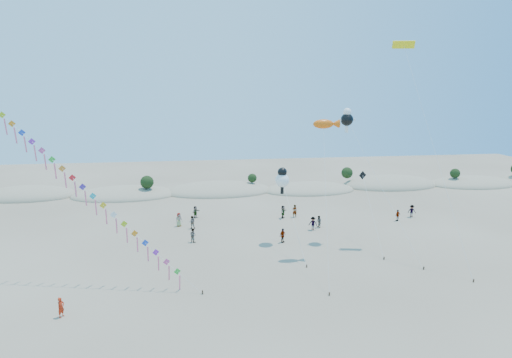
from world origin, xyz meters
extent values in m
plane|color=#796954|center=(0.00, 0.00, 0.00)|extent=(160.00, 160.00, 0.00)
ellipsoid|color=gray|center=(-32.00, 46.00, 0.00)|extent=(16.00, 8.80, 3.60)
ellipsoid|color=#203B15|center=(-32.00, 46.00, 0.99)|extent=(12.80, 5.76, 0.64)
ellipsoid|color=gray|center=(-16.00, 44.60, 0.00)|extent=(17.60, 9.68, 3.00)
ellipsoid|color=#203B15|center=(-16.00, 44.60, 0.83)|extent=(14.08, 6.34, 0.70)
ellipsoid|color=gray|center=(0.00, 45.30, 0.00)|extent=(19.00, 10.45, 3.40)
ellipsoid|color=#203B15|center=(0.00, 45.30, 0.94)|extent=(15.20, 6.84, 0.76)
ellipsoid|color=gray|center=(16.00, 43.90, 0.00)|extent=(16.40, 9.02, 2.80)
ellipsoid|color=#203B15|center=(16.00, 43.90, 0.77)|extent=(13.12, 5.90, 0.66)
ellipsoid|color=gray|center=(32.00, 45.70, 0.00)|extent=(18.00, 9.90, 3.80)
ellipsoid|color=#203B15|center=(32.00, 45.70, 1.04)|extent=(14.40, 6.48, 0.72)
ellipsoid|color=gray|center=(48.00, 44.50, 0.00)|extent=(16.80, 9.24, 3.00)
ellipsoid|color=#203B15|center=(48.00, 44.50, 0.83)|extent=(13.44, 6.05, 0.67)
sphere|color=black|center=(-12.00, 43.40, 2.48)|extent=(2.20, 2.20, 2.20)
sphere|color=black|center=(6.00, 45.40, 2.24)|extent=(1.60, 1.60, 1.60)
sphere|color=black|center=(24.00, 46.80, 2.44)|extent=(2.10, 2.10, 2.10)
sphere|color=black|center=(44.00, 44.10, 2.32)|extent=(1.80, 1.80, 1.80)
cube|color=#3F2D1E|center=(-3.46, 6.89, 0.17)|extent=(0.12, 0.12, 0.35)
cylinder|color=silver|center=(-15.66, 12.15, 10.45)|extent=(24.43, 10.55, 20.91)
cube|color=green|center=(-5.63, 7.82, 1.85)|extent=(1.22, 0.48, 1.28)
cube|color=pink|center=(-5.45, 7.87, 0.75)|extent=(0.19, 0.45, 1.55)
cube|color=#EC4A91|center=(-6.55, 8.22, 2.65)|extent=(1.22, 0.48, 1.28)
cube|color=pink|center=(-6.37, 8.27, 1.55)|extent=(0.19, 0.45, 1.55)
cube|color=purple|center=(-7.48, 8.62, 3.44)|extent=(1.22, 0.48, 1.28)
cube|color=pink|center=(-7.30, 8.67, 2.34)|extent=(0.19, 0.45, 1.55)
cube|color=blue|center=(-8.41, 9.02, 4.23)|extent=(1.22, 0.48, 1.28)
cube|color=pink|center=(-8.23, 9.07, 3.13)|extent=(0.19, 0.45, 1.55)
cube|color=orange|center=(-9.33, 9.42, 5.03)|extent=(1.22, 0.48, 1.28)
cube|color=pink|center=(-9.15, 9.47, 3.93)|extent=(0.19, 0.45, 1.55)
cube|color=#AEC617|center=(-10.26, 9.82, 5.82)|extent=(1.22, 0.48, 1.28)
cube|color=pink|center=(-10.08, 9.87, 4.72)|extent=(0.19, 0.45, 1.55)
cube|color=white|center=(-11.19, 10.22, 6.61)|extent=(1.22, 0.48, 1.28)
cube|color=pink|center=(-11.01, 10.27, 5.51)|extent=(0.19, 0.45, 1.55)
cube|color=yellow|center=(-12.11, 10.62, 7.41)|extent=(1.22, 0.48, 1.28)
cube|color=pink|center=(-11.93, 10.67, 6.31)|extent=(0.19, 0.45, 1.55)
cube|color=#17A1AE|center=(-13.04, 11.02, 8.20)|extent=(1.22, 0.48, 1.28)
cube|color=pink|center=(-12.86, 11.07, 7.10)|extent=(0.19, 0.45, 1.55)
cube|color=#472597|center=(-13.97, 11.41, 8.99)|extent=(1.22, 0.48, 1.28)
cube|color=pink|center=(-13.79, 11.46, 7.89)|extent=(0.19, 0.45, 1.55)
cube|color=red|center=(-14.89, 11.81, 9.79)|extent=(1.22, 0.48, 1.28)
cube|color=pink|center=(-14.71, 11.86, 8.69)|extent=(0.19, 0.45, 1.55)
cube|color=orange|center=(-15.82, 12.21, 10.58)|extent=(1.22, 0.48, 1.28)
cube|color=pink|center=(-15.64, 12.26, 9.48)|extent=(0.19, 0.45, 1.55)
cube|color=green|center=(-16.75, 12.61, 11.37)|extent=(1.22, 0.48, 1.28)
cube|color=pink|center=(-16.57, 12.66, 10.27)|extent=(0.19, 0.45, 1.55)
cube|color=#EC4A91|center=(-17.67, 13.01, 12.17)|extent=(1.22, 0.48, 1.28)
cube|color=pink|center=(-17.49, 13.06, 11.07)|extent=(0.19, 0.45, 1.55)
cube|color=purple|center=(-18.60, 13.41, 12.96)|extent=(1.22, 0.48, 1.28)
cube|color=pink|center=(-18.42, 13.46, 11.86)|extent=(0.19, 0.45, 1.55)
cube|color=blue|center=(-19.53, 13.81, 13.75)|extent=(1.22, 0.48, 1.28)
cube|color=pink|center=(-19.35, 13.86, 12.65)|extent=(0.19, 0.45, 1.55)
cube|color=orange|center=(-20.45, 14.21, 14.55)|extent=(1.22, 0.48, 1.28)
cube|color=pink|center=(-20.27, 14.26, 13.45)|extent=(0.19, 0.45, 1.55)
cube|color=#AEC617|center=(-21.38, 14.61, 15.34)|extent=(1.22, 0.48, 1.28)
cube|color=pink|center=(-21.20, 14.66, 14.24)|extent=(0.19, 0.45, 1.55)
cube|color=#3F2D1E|center=(7.52, 5.08, 0.15)|extent=(0.10, 0.10, 0.30)
cylinder|color=silver|center=(8.53, 10.13, 7.06)|extent=(2.06, 10.13, 14.13)
ellipsoid|color=#F05B0C|center=(9.55, 15.19, 14.12)|extent=(2.22, 0.98, 0.98)
cone|color=#F05B0C|center=(10.79, 15.19, 14.12)|extent=(0.89, 0.89, 0.89)
cube|color=#3F2D1E|center=(7.08, 11.21, 0.15)|extent=(0.10, 0.10, 0.30)
cylinder|color=silver|center=(6.57, 15.17, 3.69)|extent=(1.05, 7.95, 7.40)
sphere|color=white|center=(6.06, 19.14, 7.38)|extent=(1.61, 1.61, 1.61)
sphere|color=black|center=(6.06, 19.14, 8.35)|extent=(1.07, 1.07, 1.07)
cube|color=black|center=(6.06, 19.14, 6.18)|extent=(0.35, 0.18, 0.80)
cube|color=#3F2D1E|center=(18.55, 9.09, 0.15)|extent=(0.10, 0.10, 0.30)
cylinder|color=silver|center=(16.11, 14.33, 7.12)|extent=(4.91, 10.50, 14.25)
sphere|color=black|center=(13.67, 19.57, 14.23)|extent=(1.45, 1.45, 1.45)
sphere|color=white|center=(13.67, 19.57, 15.10)|extent=(0.94, 0.94, 0.94)
cube|color=white|center=(13.67, 19.57, 13.11)|extent=(0.35, 0.18, 0.80)
cube|color=white|center=(12.97, 19.57, 14.23)|extent=(0.60, 0.15, 0.25)
cube|color=white|center=(14.37, 19.57, 14.23)|extent=(0.60, 0.15, 0.25)
cube|color=#3F2D1E|center=(21.67, 5.76, 0.15)|extent=(0.10, 0.10, 0.30)
cylinder|color=silver|center=(20.60, 12.22, 11.26)|extent=(2.17, 12.94, 22.54)
cube|color=yellow|center=(19.53, 18.68, 22.53)|extent=(2.47, 1.01, 0.87)
cube|color=black|center=(19.53, 18.70, 22.53)|extent=(2.38, 0.60, 0.19)
cube|color=#3F2D1E|center=(15.71, 12.09, 0.15)|extent=(0.10, 0.10, 0.30)
cylinder|color=silver|center=(15.95, 16.15, 3.74)|extent=(0.49, 8.13, 7.51)
cube|color=black|center=(16.18, 20.20, 7.49)|extent=(1.02, 0.30, 1.05)
imported|color=#B7250E|center=(-14.57, 4.55, 0.82)|extent=(0.63, 0.71, 1.64)
imported|color=slate|center=(-4.34, 20.23, 0.84)|extent=(1.02, 1.02, 1.67)
imported|color=slate|center=(-4.48, 25.37, 0.84)|extent=(0.86, 0.70, 1.68)
imported|color=slate|center=(6.09, 18.65, 0.85)|extent=(1.04, 0.95, 1.71)
imported|color=slate|center=(10.85, 22.60, 0.87)|extent=(1.29, 1.07, 1.73)
imported|color=slate|center=(8.09, 28.23, 0.90)|extent=(1.27, 1.71, 1.79)
imported|color=slate|center=(9.79, 28.42, 0.90)|extent=(0.67, 0.45, 1.79)
imported|color=slate|center=(11.86, 23.40, 0.79)|extent=(0.77, 0.89, 1.59)
imported|color=slate|center=(-6.19, 26.56, 0.90)|extent=(1.03, 0.87, 1.79)
imported|color=slate|center=(23.39, 24.79, 0.78)|extent=(0.99, 0.74, 1.56)
imported|color=slate|center=(26.16, 26.18, 0.87)|extent=(1.23, 0.84, 1.75)
imported|color=slate|center=(-4.03, 30.01, 0.84)|extent=(1.35, 1.55, 1.69)
camera|label=1|loc=(-3.60, -28.15, 17.64)|focal=30.00mm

